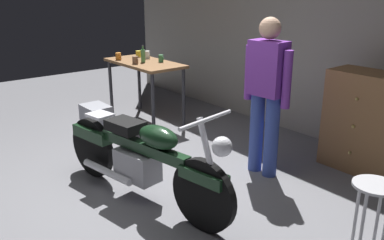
{
  "coord_description": "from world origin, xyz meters",
  "views": [
    {
      "loc": [
        3.1,
        -1.79,
        1.97
      ],
      "look_at": [
        0.02,
        0.7,
        0.65
      ],
      "focal_mm": 38.17,
      "sensor_mm": 36.0,
      "label": 1
    }
  ],
  "objects_px": {
    "bottle": "(143,55)",
    "mug_white_ceramic": "(147,55)",
    "motorcycle": "(141,156)",
    "mug_brown_stoneware": "(135,60)",
    "mug_orange_travel": "(118,56)",
    "person_standing": "(266,91)",
    "mug_yellow_tall": "(138,54)",
    "storage_bin": "(96,117)",
    "wooden_dresser": "(365,122)",
    "mug_green_speckled": "(161,58)",
    "shop_stool": "(373,202)"
  },
  "relations": [
    {
      "from": "person_standing",
      "to": "mug_green_speckled",
      "type": "distance_m",
      "value": 2.16
    },
    {
      "from": "motorcycle",
      "to": "mug_brown_stoneware",
      "type": "relative_size",
      "value": 18.44
    },
    {
      "from": "storage_bin",
      "to": "mug_yellow_tall",
      "type": "bearing_deg",
      "value": 106.25
    },
    {
      "from": "person_standing",
      "to": "mug_yellow_tall",
      "type": "xyz_separation_m",
      "value": [
        -2.74,
        0.16,
        0.02
      ]
    },
    {
      "from": "shop_stool",
      "to": "storage_bin",
      "type": "distance_m",
      "value": 4.01
    },
    {
      "from": "mug_yellow_tall",
      "to": "bottle",
      "type": "height_order",
      "value": "bottle"
    },
    {
      "from": "shop_stool",
      "to": "wooden_dresser",
      "type": "distance_m",
      "value": 1.72
    },
    {
      "from": "mug_white_ceramic",
      "to": "bottle",
      "type": "xyz_separation_m",
      "value": [
        0.23,
        -0.22,
        0.04
      ]
    },
    {
      "from": "mug_brown_stoneware",
      "to": "mug_orange_travel",
      "type": "bearing_deg",
      "value": -176.8
    },
    {
      "from": "wooden_dresser",
      "to": "mug_yellow_tall",
      "type": "bearing_deg",
      "value": -167.31
    },
    {
      "from": "mug_white_ceramic",
      "to": "wooden_dresser",
      "type": "bearing_deg",
      "value": 13.09
    },
    {
      "from": "person_standing",
      "to": "mug_yellow_tall",
      "type": "bearing_deg",
      "value": -7.0
    },
    {
      "from": "person_standing",
      "to": "bottle",
      "type": "relative_size",
      "value": 6.93
    },
    {
      "from": "person_standing",
      "to": "mug_brown_stoneware",
      "type": "xyz_separation_m",
      "value": [
        -2.26,
        -0.19,
        0.03
      ]
    },
    {
      "from": "bottle",
      "to": "person_standing",
      "type": "bearing_deg",
      "value": 0.77
    },
    {
      "from": "mug_white_ceramic",
      "to": "mug_green_speckled",
      "type": "height_order",
      "value": "mug_white_ceramic"
    },
    {
      "from": "person_standing",
      "to": "storage_bin",
      "type": "bearing_deg",
      "value": 13.21
    },
    {
      "from": "wooden_dresser",
      "to": "mug_green_speckled",
      "type": "bearing_deg",
      "value": -164.95
    },
    {
      "from": "mug_brown_stoneware",
      "to": "mug_orange_travel",
      "type": "relative_size",
      "value": 0.99
    },
    {
      "from": "motorcycle",
      "to": "mug_white_ceramic",
      "type": "height_order",
      "value": "mug_white_ceramic"
    },
    {
      "from": "mug_white_ceramic",
      "to": "mug_green_speckled",
      "type": "bearing_deg",
      "value": -1.72
    },
    {
      "from": "mug_orange_travel",
      "to": "bottle",
      "type": "bearing_deg",
      "value": 24.51
    },
    {
      "from": "storage_bin",
      "to": "mug_green_speckled",
      "type": "xyz_separation_m",
      "value": [
        0.33,
        0.92,
        0.78
      ]
    },
    {
      "from": "mug_white_ceramic",
      "to": "mug_orange_travel",
      "type": "xyz_separation_m",
      "value": [
        -0.17,
        -0.4,
        -0.0
      ]
    },
    {
      "from": "wooden_dresser",
      "to": "mug_white_ceramic",
      "type": "xyz_separation_m",
      "value": [
        -3.15,
        -0.73,
        0.41
      ]
    },
    {
      "from": "mug_white_ceramic",
      "to": "bottle",
      "type": "height_order",
      "value": "bottle"
    },
    {
      "from": "motorcycle",
      "to": "person_standing",
      "type": "xyz_separation_m",
      "value": [
        0.32,
        1.34,
        0.48
      ]
    },
    {
      "from": "storage_bin",
      "to": "mug_white_ceramic",
      "type": "xyz_separation_m",
      "value": [
        -0.06,
        0.93,
        0.79
      ]
    },
    {
      "from": "shop_stool",
      "to": "bottle",
      "type": "distance_m",
      "value": 3.89
    },
    {
      "from": "mug_green_speckled",
      "to": "person_standing",
      "type": "bearing_deg",
      "value": -4.61
    },
    {
      "from": "bottle",
      "to": "mug_white_ceramic",
      "type": "bearing_deg",
      "value": 136.41
    },
    {
      "from": "shop_stool",
      "to": "mug_green_speckled",
      "type": "xyz_separation_m",
      "value": [
        -3.66,
        0.73,
        0.45
      ]
    },
    {
      "from": "storage_bin",
      "to": "mug_green_speckled",
      "type": "height_order",
      "value": "mug_green_speckled"
    },
    {
      "from": "storage_bin",
      "to": "bottle",
      "type": "height_order",
      "value": "bottle"
    },
    {
      "from": "person_standing",
      "to": "mug_yellow_tall",
      "type": "distance_m",
      "value": 2.75
    },
    {
      "from": "wooden_dresser",
      "to": "storage_bin",
      "type": "height_order",
      "value": "wooden_dresser"
    },
    {
      "from": "wooden_dresser",
      "to": "storage_bin",
      "type": "distance_m",
      "value": 3.54
    },
    {
      "from": "person_standing",
      "to": "mug_brown_stoneware",
      "type": "distance_m",
      "value": 2.27
    },
    {
      "from": "mug_green_speckled",
      "to": "shop_stool",
      "type": "bearing_deg",
      "value": -11.27
    },
    {
      "from": "mug_white_ceramic",
      "to": "mug_yellow_tall",
      "type": "distance_m",
      "value": 0.21
    },
    {
      "from": "mug_white_ceramic",
      "to": "person_standing",
      "type": "bearing_deg",
      "value": -4.17
    },
    {
      "from": "wooden_dresser",
      "to": "mug_white_ceramic",
      "type": "bearing_deg",
      "value": -166.91
    },
    {
      "from": "mug_orange_travel",
      "to": "mug_yellow_tall",
      "type": "bearing_deg",
      "value": 96.02
    },
    {
      "from": "person_standing",
      "to": "shop_stool",
      "type": "xyz_separation_m",
      "value": [
        1.51,
        -0.56,
        -0.43
      ]
    },
    {
      "from": "storage_bin",
      "to": "mug_yellow_tall",
      "type": "distance_m",
      "value": 1.23
    },
    {
      "from": "shop_stool",
      "to": "wooden_dresser",
      "type": "xyz_separation_m",
      "value": [
        -0.89,
        1.47,
        0.05
      ]
    },
    {
      "from": "wooden_dresser",
      "to": "bottle",
      "type": "xyz_separation_m",
      "value": [
        -2.93,
        -0.95,
        0.45
      ]
    },
    {
      "from": "mug_green_speckled",
      "to": "mug_yellow_tall",
      "type": "distance_m",
      "value": 0.59
    },
    {
      "from": "wooden_dresser",
      "to": "mug_yellow_tall",
      "type": "relative_size",
      "value": 9.66
    },
    {
      "from": "shop_stool",
      "to": "mug_green_speckled",
      "type": "relative_size",
      "value": 6.07
    }
  ]
}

